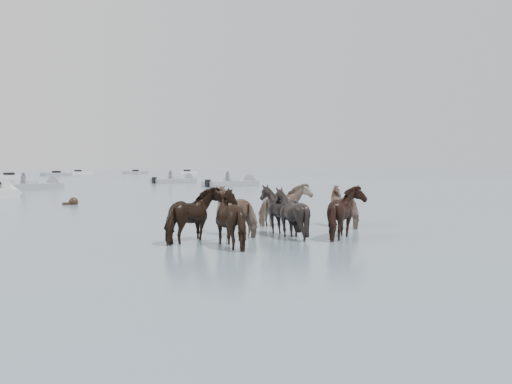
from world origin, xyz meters
TOP-DOWN VIEW (x-y plane):
  - ground at (0.00, 0.00)m, footprint 400.00×400.00m
  - pony_herd at (2.36, -0.53)m, footprint 7.06×4.17m
  - swimming_pony at (1.99, 13.52)m, footprint 0.72×0.44m
  - motorboat_c at (5.44, 29.96)m, footprint 5.58×3.17m
  - motorboat_d at (20.87, 25.39)m, footprint 6.22×2.48m
  - motorboat_e at (21.04, 35.33)m, footprint 5.30×1.95m

SIDE VIEW (x-z plane):
  - ground at x=0.00m, z-range 0.00..0.00m
  - swimming_pony at x=1.99m, z-range -0.12..0.32m
  - motorboat_d at x=20.87m, z-range -0.74..1.18m
  - motorboat_c at x=5.44m, z-range -0.73..1.19m
  - motorboat_e at x=21.04m, z-range -0.73..1.19m
  - pony_herd at x=2.36m, z-range -0.18..1.32m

